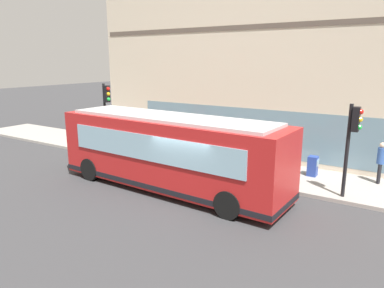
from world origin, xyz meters
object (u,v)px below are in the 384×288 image
Objects in this scene: traffic_light_down_block at (106,105)px; pedestrian_near_building_entrance at (181,140)px; fire_hydrant at (234,153)px; pedestrian_walking_along_curb at (381,160)px; newspaper_vending_box at (313,166)px; traffic_light_near_corner at (353,133)px; city_bus_nearside at (169,152)px.

traffic_light_down_block is 2.25× the size of pedestrian_near_building_entrance.
pedestrian_walking_along_curb is at bearing -90.34° from fire_hydrant.
traffic_light_down_block is 5.20× the size of fire_hydrant.
newspaper_vending_box reaches higher than fire_hydrant.
pedestrian_walking_along_curb is at bearing -82.62° from pedestrian_near_building_entrance.
pedestrian_walking_along_curb reaches higher than pedestrian_near_building_entrance.
fire_hydrant is 0.43× the size of pedestrian_near_building_entrance.
fire_hydrant is 6.82m from pedestrian_walking_along_curb.
pedestrian_near_building_entrance is 1.90× the size of newspaper_vending_box.
traffic_light_near_corner reaches higher than pedestrian_near_building_entrance.
city_bus_nearside is 5.93× the size of pedestrian_near_building_entrance.
city_bus_nearside reaches higher than pedestrian_near_building_entrance.
newspaper_vending_box is at bearing 42.34° from traffic_light_near_corner.
traffic_light_near_corner is 0.92× the size of traffic_light_down_block.
fire_hydrant is at bearing 82.70° from newspaper_vending_box.
pedestrian_near_building_entrance is at bearing -72.46° from traffic_light_down_block.
city_bus_nearside reaches higher than pedestrian_walking_along_curb.
pedestrian_walking_along_curb is 9.34m from pedestrian_near_building_entrance.
traffic_light_near_corner reaches higher than fire_hydrant.
traffic_light_down_block is at bearing 100.57° from pedestrian_walking_along_curb.
fire_hydrant is 0.82× the size of newspaper_vending_box.
traffic_light_near_corner is 3.30m from newspaper_vending_box.
pedestrian_walking_along_curb is (-0.04, -6.79, 0.66)m from fire_hydrant.
traffic_light_down_block is 2.18× the size of pedestrian_walking_along_curb.
traffic_light_near_corner is 2.96m from pedestrian_walking_along_curb.
traffic_light_near_corner is (2.53, -6.45, 1.07)m from city_bus_nearside.
pedestrian_near_building_entrance is (1.29, -4.07, -1.70)m from traffic_light_down_block.
pedestrian_walking_along_curb is (2.49, -13.33, -1.67)m from traffic_light_down_block.
traffic_light_near_corner is 2.01× the size of pedestrian_walking_along_curb.
traffic_light_near_corner is at bearing 160.51° from pedestrian_walking_along_curb.
traffic_light_down_block reaches higher than traffic_light_near_corner.
pedestrian_walking_along_curb is at bearing -79.31° from newspaper_vending_box.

